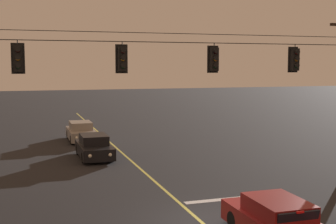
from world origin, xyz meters
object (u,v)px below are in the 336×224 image
Objects in this scene: traffic_light_left_inner at (122,59)px; car_oncoming_trailing at (81,132)px; traffic_light_right_inner at (295,59)px; traffic_light_leftmost at (18,58)px; traffic_light_centre at (214,59)px; car_waiting_near_lane at (276,222)px; car_oncoming_lead at (94,147)px.

car_oncoming_trailing is at bearing 89.01° from traffic_light_left_inner.
traffic_light_leftmost is at bearing 180.00° from traffic_light_right_inner.
traffic_light_centre reaches higher than car_oncoming_trailing.
traffic_light_left_inner is at bearing 0.00° from traffic_light_leftmost.
car_oncoming_trailing is at bearing 75.76° from traffic_light_leftmost.
car_waiting_near_lane is 21.70m from car_oncoming_trailing.
traffic_light_right_inner reaches higher than car_oncoming_lead.
car_waiting_near_lane is 0.98× the size of car_oncoming_lead.
car_oncoming_lead is at bearing 66.86° from traffic_light_leftmost.
traffic_light_right_inner is 0.28× the size of car_oncoming_lead.
traffic_light_leftmost is at bearing 180.00° from traffic_light_left_inner.
traffic_light_leftmost reaches higher than car_oncoming_trailing.
traffic_light_leftmost reaches higher than car_waiting_near_lane.
car_oncoming_trailing is (-3.44, 21.43, -0.00)m from car_waiting_near_lane.
traffic_light_left_inner is 10.85m from car_oncoming_lead.
car_waiting_near_lane is (7.54, -5.26, -5.11)m from traffic_light_leftmost.
traffic_light_centre is (3.83, 0.00, 0.00)m from traffic_light_left_inner.
traffic_light_centre is at bearing 0.00° from traffic_light_left_inner.
traffic_light_right_inner is 13.12m from car_oncoming_lead.
traffic_light_left_inner is 0.28× the size of car_oncoming_lead.
traffic_light_centre is at bearing 180.00° from traffic_light_right_inner.
car_oncoming_trailing is at bearing 89.85° from car_oncoming_lead.
car_waiting_near_lane is (-0.12, -5.26, -5.11)m from traffic_light_centre.
traffic_light_leftmost is at bearing 145.13° from car_waiting_near_lane.
traffic_light_leftmost is 0.28× the size of car_oncoming_trailing.
traffic_light_centre is 17.33m from car_oncoming_trailing.
traffic_light_right_inner is at bearing 0.00° from traffic_light_leftmost.
car_waiting_near_lane is at bearing -34.87° from traffic_light_leftmost.
traffic_light_right_inner is at bearing -65.52° from car_oncoming_trailing.
traffic_light_leftmost is 0.28× the size of car_waiting_near_lane.
traffic_light_left_inner reaches higher than car_oncoming_trailing.
traffic_light_right_inner reaches higher than car_oncoming_trailing.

